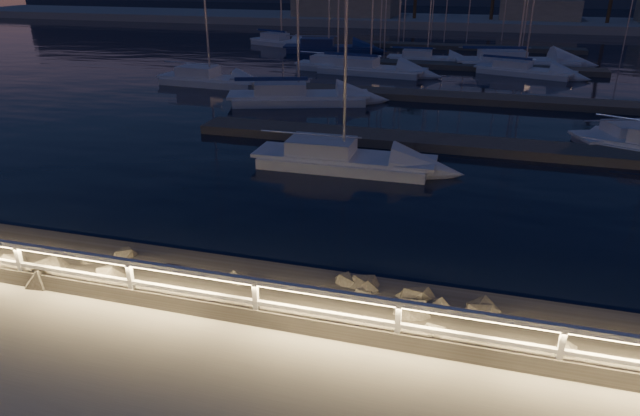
% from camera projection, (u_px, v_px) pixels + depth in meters
% --- Properties ---
extents(ground, '(400.00, 400.00, 0.00)m').
position_uv_depth(ground, '(348.00, 337.00, 11.67)').
color(ground, '#A09C91').
rests_on(ground, ground).
extents(harbor_water, '(400.00, 440.00, 0.60)m').
position_uv_depth(harbor_water, '(452.00, 90.00, 39.64)').
color(harbor_water, black).
rests_on(harbor_water, ground).
extents(guard_rail, '(44.11, 0.12, 1.06)m').
position_uv_depth(guard_rail, '(345.00, 305.00, 11.38)').
color(guard_rail, white).
rests_on(guard_rail, ground).
extents(riprap, '(22.59, 3.23, 1.45)m').
position_uv_depth(riprap, '(29.00, 256.00, 15.34)').
color(riprap, '#5F5A52').
rests_on(riprap, ground).
extents(floating_docks, '(22.00, 36.00, 0.40)m').
position_uv_depth(floating_docks, '(454.00, 78.00, 40.55)').
color(floating_docks, '#615951').
rests_on(floating_docks, ground).
extents(far_shore, '(160.00, 14.00, 5.20)m').
position_uv_depth(far_shore, '(474.00, 19.00, 77.04)').
color(far_shore, '#A09C91').
rests_on(far_shore, ground).
extents(sailboat_a, '(7.57, 2.81, 12.71)m').
position_uv_depth(sailboat_a, '(208.00, 78.00, 39.14)').
color(sailboat_a, silver).
rests_on(sailboat_a, ground).
extents(sailboat_b, '(7.39, 2.33, 12.51)m').
position_uv_depth(sailboat_b, '(339.00, 157.00, 23.16)').
color(sailboat_b, silver).
rests_on(sailboat_b, ground).
extents(sailboat_e, '(6.85, 2.80, 11.40)m').
position_uv_depth(sailboat_e, '(336.00, 65.00, 44.57)').
color(sailboat_e, silver).
rests_on(sailboat_e, ground).
extents(sailboat_f, '(8.64, 4.88, 14.22)m').
position_uv_depth(sailboat_f, '(295.00, 96.00, 33.93)').
color(sailboat_f, silver).
rests_on(sailboat_f, ground).
extents(sailboat_g, '(7.46, 4.19, 12.22)m').
position_uv_depth(sailboat_g, '(522.00, 70.00, 42.79)').
color(sailboat_g, silver).
rests_on(sailboat_g, ground).
extents(sailboat_i, '(7.50, 4.67, 12.50)m').
position_uv_depth(sailboat_i, '(280.00, 41.00, 58.46)').
color(sailboat_i, silver).
rests_on(sailboat_i, ground).
extents(sailboat_j, '(6.65, 2.14, 11.24)m').
position_uv_depth(sailboat_j, '(425.00, 58.00, 48.22)').
color(sailboat_j, silver).
rests_on(sailboat_j, ground).
extents(sailboat_k, '(8.58, 3.46, 14.18)m').
position_uv_depth(sailboat_k, '(368.00, 68.00, 43.20)').
color(sailboat_k, silver).
rests_on(sailboat_k, ground).
extents(sailboat_l, '(10.30, 4.87, 16.80)m').
position_uv_depth(sailboat_l, '(514.00, 61.00, 46.30)').
color(sailboat_l, silver).
rests_on(sailboat_l, ground).
extents(sailboat_n, '(8.73, 3.99, 14.37)m').
position_uv_depth(sailboat_n, '(326.00, 47.00, 54.00)').
color(sailboat_n, navy).
rests_on(sailboat_n, ground).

